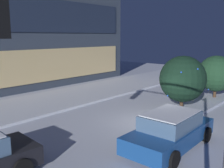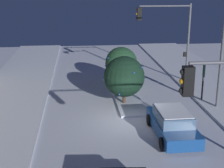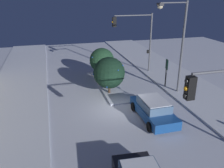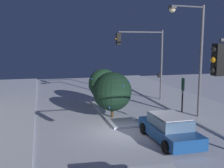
# 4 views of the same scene
# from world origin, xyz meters

# --- Properties ---
(ground) EXTENTS (52.00, 52.00, 0.00)m
(ground) POSITION_xyz_m (0.00, 0.00, 0.00)
(ground) COLOR silver
(curb_strip_far) EXTENTS (52.00, 5.20, 0.14)m
(curb_strip_far) POSITION_xyz_m (0.00, 7.91, 0.07)
(curb_strip_far) COLOR silver
(curb_strip_far) RESTS_ON ground
(median_strip) EXTENTS (9.00, 1.80, 0.14)m
(median_strip) POSITION_xyz_m (5.16, -0.50, 0.07)
(median_strip) COLOR silver
(median_strip) RESTS_ON ground
(car_near) EXTENTS (4.76, 2.15, 1.49)m
(car_near) POSITION_xyz_m (-2.03, -2.08, 0.71)
(car_near) COLOR #19478C
(car_near) RESTS_ON ground
(traffic_light_corner_near_left) EXTENTS (0.32, 5.87, 5.79)m
(traffic_light_corner_near_left) POSITION_xyz_m (-8.17, -3.68, 4.14)
(traffic_light_corner_near_left) COLOR #565960
(traffic_light_corner_near_left) RESTS_ON ground
(decorated_tree_median) EXTENTS (2.64, 2.64, 3.19)m
(decorated_tree_median) POSITION_xyz_m (7.60, -0.49, 1.89)
(decorated_tree_median) COLOR #473323
(decorated_tree_median) RESTS_ON ground
(decorated_tree_left_of_median) EXTENTS (2.84, 2.80, 3.42)m
(decorated_tree_left_of_median) POSITION_xyz_m (3.05, -0.10, 2.02)
(decorated_tree_left_of_median) COLOR #473323
(decorated_tree_left_of_median) RESTS_ON ground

